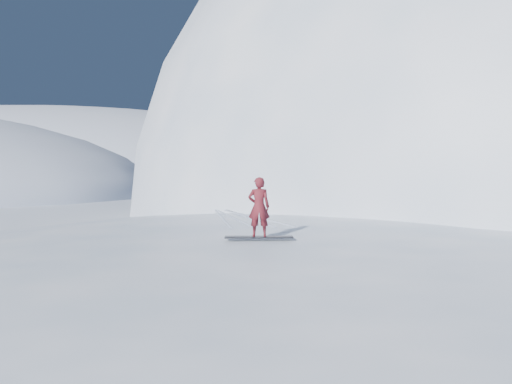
% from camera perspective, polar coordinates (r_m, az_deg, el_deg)
% --- Properties ---
extents(ground, '(400.00, 400.00, 0.00)m').
position_cam_1_polar(ground, '(13.47, 1.45, -15.20)').
color(ground, white).
rests_on(ground, ground).
extents(near_ridge, '(36.00, 28.00, 4.80)m').
position_cam_1_polar(near_ridge, '(16.44, 3.95, -11.83)').
color(near_ridge, white).
rests_on(near_ridge, ground).
extents(summit_peak, '(60.00, 56.00, 56.00)m').
position_cam_1_polar(summit_peak, '(45.38, 26.72, -2.64)').
color(summit_peak, white).
rests_on(summit_peak, ground).
extents(peak_shoulder, '(28.00, 24.00, 18.00)m').
position_cam_1_polar(peak_shoulder, '(34.87, 14.74, -4.03)').
color(peak_shoulder, white).
rests_on(peak_shoulder, ground).
extents(far_ridge_c, '(140.00, 90.00, 36.00)m').
position_cam_1_polar(far_ridge_c, '(128.77, -21.68, 0.92)').
color(far_ridge_c, white).
rests_on(far_ridge_c, ground).
extents(wind_bumps, '(16.00, 14.40, 1.00)m').
position_cam_1_polar(wind_bumps, '(15.45, -1.45, -12.80)').
color(wind_bumps, white).
rests_on(wind_bumps, ground).
extents(snowboard, '(1.74, 0.42, 0.03)m').
position_cam_1_polar(snowboard, '(12.61, 0.33, -5.17)').
color(snowboard, black).
rests_on(snowboard, near_ridge).
extents(snowboarder, '(0.57, 0.39, 1.50)m').
position_cam_1_polar(snowboarder, '(12.52, 0.33, -1.71)').
color(snowboarder, maroon).
rests_on(snowboarder, snowboard).
extents(board_tracks, '(2.48, 5.98, 0.04)m').
position_cam_1_polar(board_tracks, '(17.51, -1.96, -2.86)').
color(board_tracks, silver).
rests_on(board_tracks, ground).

